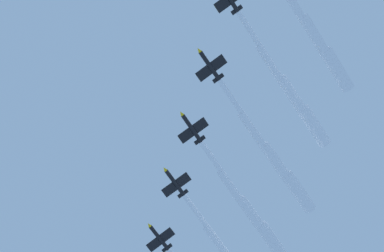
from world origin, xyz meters
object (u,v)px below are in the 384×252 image
at_px(jet_lead, 315,36).
at_px(jet_port_mid, 252,213).
at_px(jet_port_inner, 293,95).
at_px(jet_starboard_inner, 277,162).

bearing_deg(jet_lead, jet_port_mid, -136.66).
bearing_deg(jet_port_inner, jet_lead, 42.27).
xyz_separation_m(jet_starboard_inner, jet_port_mid, (-10.73, -12.38, -0.41)).
relative_size(jet_port_inner, jet_port_mid, 1.04).
xyz_separation_m(jet_lead, jet_port_mid, (-37.19, -35.09, -2.35)).
height_order(jet_lead, jet_port_mid, jet_lead).
height_order(jet_port_inner, jet_port_mid, jet_port_inner).
height_order(jet_port_inner, jet_starboard_inner, jet_port_inner).
distance_m(jet_lead, jet_port_mid, 51.19).
bearing_deg(jet_port_mid, jet_port_inner, 43.86).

